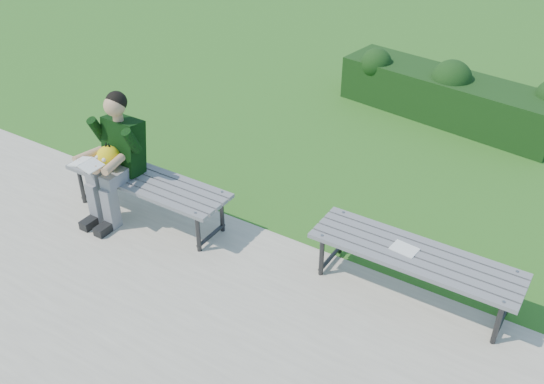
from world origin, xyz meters
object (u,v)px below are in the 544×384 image
Objects in this scene: hedge at (451,94)px; bench_left at (147,184)px; bench_right at (415,258)px; seated_boy at (115,154)px; paper_sheet at (404,249)px.

hedge reaches higher than bench_left.
bench_right is at bearing 6.67° from bench_left.
hedge is 2.34× the size of seated_boy.
bench_left is 0.43m from seated_boy.
hedge is 4.57m from seated_boy.
bench_left is 1.00× the size of bench_right.
hedge is at bearing 102.01° from paper_sheet.
paper_sheet is at bearing -77.99° from hedge.
paper_sheet is at bearing -180.00° from bench_right.
hedge is at bearing 103.52° from bench_right.
bench_left is 7.66× the size of paper_sheet.
seated_boy is (-3.01, -0.41, 0.30)m from bench_right.
bench_right is at bearing 0.00° from paper_sheet.
seated_boy is at bearing -118.10° from hedge.
bench_left and bench_right have the same top height.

